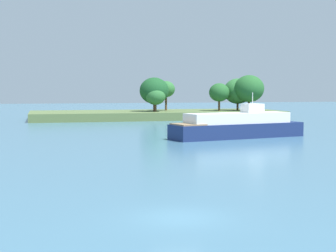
% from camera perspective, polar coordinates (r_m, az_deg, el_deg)
% --- Properties ---
extents(ground_plane, '(400.00, 400.00, 0.00)m').
position_cam_1_polar(ground_plane, '(24.26, 1.21, -10.17)').
color(ground_plane, teal).
extents(treeline_island, '(50.86, 17.19, 8.93)m').
position_cam_1_polar(treeline_island, '(104.99, 0.85, 2.22)').
color(treeline_island, '#566B3D').
rests_on(treeline_island, ground).
extents(white_riverboat, '(17.97, 7.80, 5.60)m').
position_cam_1_polar(white_riverboat, '(63.83, 7.77, 0.00)').
color(white_riverboat, navy).
rests_on(white_riverboat, ground).
extents(small_motorboat, '(4.11, 4.94, 0.88)m').
position_cam_1_polar(small_motorboat, '(76.75, 7.58, -0.24)').
color(small_motorboat, black).
rests_on(small_motorboat, ground).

